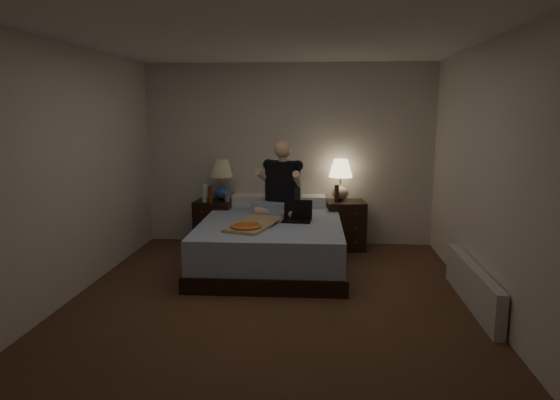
# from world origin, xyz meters

# --- Properties ---
(floor) EXTENTS (4.00, 4.50, 0.00)m
(floor) POSITION_xyz_m (0.00, 0.00, 0.00)
(floor) COLOR brown
(floor) RESTS_ON ground
(ceiling) EXTENTS (4.00, 4.50, 0.00)m
(ceiling) POSITION_xyz_m (0.00, 0.00, 2.50)
(ceiling) COLOR white
(ceiling) RESTS_ON ground
(wall_back) EXTENTS (4.00, 0.00, 2.50)m
(wall_back) POSITION_xyz_m (0.00, 2.25, 1.25)
(wall_back) COLOR beige
(wall_back) RESTS_ON ground
(wall_front) EXTENTS (4.00, 0.00, 2.50)m
(wall_front) POSITION_xyz_m (0.00, -2.25, 1.25)
(wall_front) COLOR beige
(wall_front) RESTS_ON ground
(wall_left) EXTENTS (0.00, 4.50, 2.50)m
(wall_left) POSITION_xyz_m (-2.00, 0.00, 1.25)
(wall_left) COLOR beige
(wall_left) RESTS_ON ground
(wall_right) EXTENTS (0.00, 4.50, 2.50)m
(wall_right) POSITION_xyz_m (2.00, 0.00, 1.25)
(wall_right) COLOR beige
(wall_right) RESTS_ON ground
(bed) EXTENTS (1.71, 2.25, 0.55)m
(bed) POSITION_xyz_m (-0.13, 1.21, 0.28)
(bed) COLOR #516BA3
(bed) RESTS_ON floor
(nightstand_left) EXTENTS (0.53, 0.48, 0.65)m
(nightstand_left) POSITION_xyz_m (-0.99, 1.94, 0.32)
(nightstand_left) COLOR black
(nightstand_left) RESTS_ON floor
(nightstand_right) EXTENTS (0.54, 0.49, 0.65)m
(nightstand_right) POSITION_xyz_m (0.80, 1.98, 0.33)
(nightstand_right) COLOR black
(nightstand_right) RESTS_ON floor
(lamp_left) EXTENTS (0.39, 0.39, 0.56)m
(lamp_left) POSITION_xyz_m (-0.90, 2.00, 0.93)
(lamp_left) COLOR #294A98
(lamp_left) RESTS_ON nightstand_left
(lamp_right) EXTENTS (0.35, 0.35, 0.56)m
(lamp_right) POSITION_xyz_m (0.72, 2.05, 0.93)
(lamp_right) COLOR gray
(lamp_right) RESTS_ON nightstand_right
(water_bottle) EXTENTS (0.07, 0.07, 0.25)m
(water_bottle) POSITION_xyz_m (-1.09, 1.79, 0.77)
(water_bottle) COLOR silver
(water_bottle) RESTS_ON nightstand_left
(soda_can) EXTENTS (0.07, 0.07, 0.10)m
(soda_can) POSITION_xyz_m (-0.80, 1.84, 0.70)
(soda_can) COLOR #B1B0AC
(soda_can) RESTS_ON nightstand_left
(beer_bottle_left) EXTENTS (0.06, 0.06, 0.23)m
(beer_bottle_left) POSITION_xyz_m (-1.00, 1.75, 0.76)
(beer_bottle_left) COLOR #5B280D
(beer_bottle_left) RESTS_ON nightstand_left
(beer_bottle_right) EXTENTS (0.06, 0.06, 0.23)m
(beer_bottle_right) POSITION_xyz_m (0.67, 1.91, 0.77)
(beer_bottle_right) COLOR #561D0C
(beer_bottle_right) RESTS_ON nightstand_right
(person) EXTENTS (0.78, 0.69, 0.93)m
(person) POSITION_xyz_m (-0.04, 1.56, 1.02)
(person) COLOR black
(person) RESTS_ON bed
(laptop) EXTENTS (0.36, 0.31, 0.24)m
(laptop) POSITION_xyz_m (0.18, 1.12, 0.67)
(laptop) COLOR black
(laptop) RESTS_ON bed
(pizza_box) EXTENTS (0.61, 0.85, 0.08)m
(pizza_box) POSITION_xyz_m (-0.35, 0.61, 0.59)
(pizza_box) COLOR tan
(pizza_box) RESTS_ON bed
(radiator) EXTENTS (0.10, 1.60, 0.40)m
(radiator) POSITION_xyz_m (1.93, 0.03, 0.20)
(radiator) COLOR silver
(radiator) RESTS_ON floor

